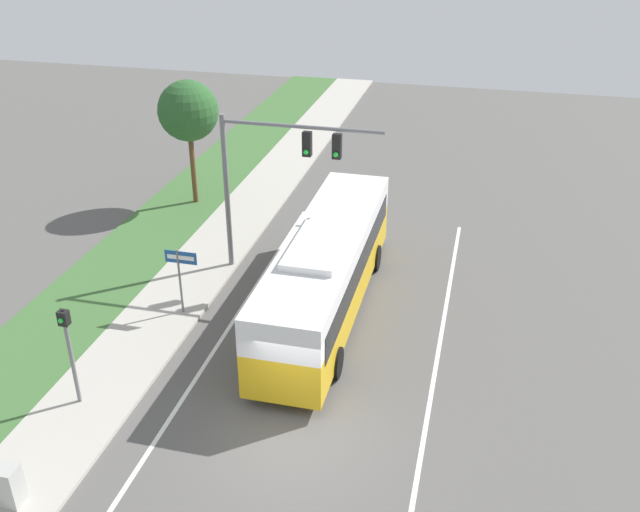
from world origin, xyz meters
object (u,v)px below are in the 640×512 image
(street_sign, at_px, (180,270))
(utility_cabinet, at_px, (5,485))
(signal_gantry, at_px, (272,165))
(pedestrian_signal, at_px, (68,343))
(bus, at_px, (326,267))

(street_sign, bearing_deg, utility_cabinet, -94.15)
(street_sign, bearing_deg, signal_gantry, 59.68)
(street_sign, relative_size, utility_cabinet, 2.34)
(signal_gantry, relative_size, street_sign, 2.42)
(signal_gantry, relative_size, pedestrian_signal, 1.93)
(street_sign, xyz_separation_m, utility_cabinet, (-0.67, -9.23, -1.14))
(signal_gantry, bearing_deg, utility_cabinet, -102.50)
(bus, height_order, pedestrian_signal, bus)
(signal_gantry, xyz_separation_m, pedestrian_signal, (-3.24, -9.14, -2.29))
(signal_gantry, xyz_separation_m, utility_cabinet, (-2.89, -13.03, -3.81))
(pedestrian_signal, xyz_separation_m, utility_cabinet, (0.35, -3.88, -1.52))
(signal_gantry, distance_m, street_sign, 5.14)
(signal_gantry, distance_m, pedestrian_signal, 9.97)
(pedestrian_signal, distance_m, utility_cabinet, 4.18)
(pedestrian_signal, xyz_separation_m, street_sign, (1.02, 5.35, -0.38))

